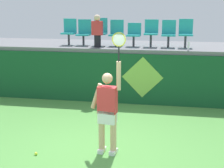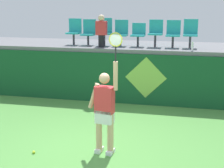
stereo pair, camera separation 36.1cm
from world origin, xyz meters
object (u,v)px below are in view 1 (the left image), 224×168
(stadium_chair_4, at_px, (134,33))
(tennis_ball, at_px, (36,154))
(water_bottle, at_px, (188,46))
(spectator_0, at_px, (97,30))
(stadium_chair_3, at_px, (116,32))
(stadium_chair_7, at_px, (186,32))
(stadium_chair_0, at_px, (69,31))
(stadium_chair_5, at_px, (151,31))
(stadium_chair_2, at_px, (100,31))
(tennis_player, at_px, (108,109))
(stadium_chair_1, at_px, (84,32))
(stadium_chair_6, at_px, (169,32))

(stadium_chair_4, bearing_deg, tennis_ball, -106.43)
(water_bottle, xyz_separation_m, spectator_0, (-2.85, 0.23, 0.41))
(stadium_chair_3, xyz_separation_m, stadium_chair_7, (2.22, -0.00, 0.04))
(stadium_chair_0, relative_size, stadium_chair_5, 1.01)
(water_bottle, height_order, stadium_chair_7, stadium_chair_7)
(stadium_chair_2, distance_m, stadium_chair_3, 0.54)
(tennis_ball, height_order, spectator_0, spectator_0)
(stadium_chair_3, distance_m, stadium_chair_4, 0.58)
(stadium_chair_0, relative_size, stadium_chair_4, 1.16)
(tennis_player, height_order, stadium_chair_5, stadium_chair_5)
(tennis_ball, distance_m, stadium_chair_4, 5.51)
(stadium_chair_0, distance_m, stadium_chair_3, 1.61)
(stadium_chair_5, bearing_deg, stadium_chair_3, 179.73)
(stadium_chair_2, relative_size, stadium_chair_7, 1.01)
(stadium_chair_3, bearing_deg, stadium_chair_1, 179.94)
(stadium_chair_2, bearing_deg, water_bottle, -13.36)
(tennis_ball, bearing_deg, water_bottle, 53.13)
(stadium_chair_1, relative_size, stadium_chair_4, 1.13)
(stadium_chair_4, bearing_deg, stadium_chair_6, 0.45)
(water_bottle, relative_size, stadium_chair_3, 0.31)
(stadium_chair_0, bearing_deg, water_bottle, -9.78)
(stadium_chair_7, xyz_separation_m, spectator_0, (-2.76, -0.45, 0.04))
(tennis_player, bearing_deg, stadium_chair_2, 104.11)
(tennis_ball, bearing_deg, stadium_chair_5, 67.79)
(stadium_chair_1, height_order, spectator_0, spectator_0)
(tennis_player, xyz_separation_m, spectator_0, (-1.13, 4.06, 1.26))
(stadium_chair_6, bearing_deg, tennis_player, -103.71)
(tennis_ball, height_order, stadium_chair_1, stadium_chair_1)
(stadium_chair_6, bearing_deg, stadium_chair_4, -179.55)
(water_bottle, distance_m, stadium_chair_7, 0.77)
(stadium_chair_2, relative_size, stadium_chair_5, 1.04)
(stadium_chair_4, height_order, stadium_chair_5, stadium_chair_5)
(stadium_chair_5, bearing_deg, water_bottle, -29.84)
(stadium_chair_2, bearing_deg, stadium_chair_7, -0.03)
(stadium_chair_2, distance_m, stadium_chair_5, 1.68)
(stadium_chair_0, bearing_deg, stadium_chair_2, 0.12)
(stadium_chair_3, xyz_separation_m, stadium_chair_5, (1.14, -0.01, 0.04))
(stadium_chair_0, distance_m, stadium_chair_4, 2.19)
(water_bottle, bearing_deg, stadium_chair_7, 96.88)
(stadium_chair_1, distance_m, stadium_chair_3, 1.10)
(stadium_chair_0, xyz_separation_m, spectator_0, (1.06, -0.45, 0.06))
(stadium_chair_4, bearing_deg, stadium_chair_3, 178.90)
(tennis_ball, xyz_separation_m, stadium_chair_5, (2.00, 4.89, 2.16))
(tennis_ball, bearing_deg, stadium_chair_2, 86.26)
(stadium_chair_2, height_order, spectator_0, spectator_0)
(stadium_chair_2, distance_m, stadium_chair_7, 2.76)
(stadium_chair_4, relative_size, stadium_chair_5, 0.87)
(stadium_chair_4, bearing_deg, stadium_chair_0, 179.75)
(stadium_chair_7, bearing_deg, tennis_player, -109.88)
(stadium_chair_3, xyz_separation_m, spectator_0, (-0.54, -0.45, 0.08))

